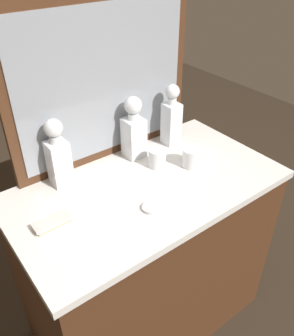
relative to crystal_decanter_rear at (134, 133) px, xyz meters
name	(u,v)px	position (x,y,z in m)	size (l,w,h in m)	color
ground_plane	(147,313)	(-0.09, -0.21, -0.99)	(6.00, 6.00, 0.00)	#2D2319
dresser	(147,258)	(-0.09, -0.21, -0.55)	(1.11, 0.61, 0.88)	#472816
dresser_mirror	(104,82)	(-0.09, 0.08, 0.23)	(0.84, 0.03, 0.68)	#472816
crystal_decanter_rear	(134,133)	(0.00, 0.00, 0.00)	(0.08, 0.08, 0.28)	white
crystal_decanter_front	(171,120)	(0.21, -0.01, 0.00)	(0.07, 0.07, 0.29)	white
crystal_decanter_left	(59,159)	(-0.35, 0.01, 0.00)	(0.08, 0.08, 0.29)	white
crystal_tumbler_front	(157,159)	(0.03, -0.13, -0.08)	(0.08, 0.08, 0.08)	white
crystal_tumbler_far_left	(192,158)	(0.15, -0.22, -0.08)	(0.08, 0.08, 0.08)	white
silver_brush_far_right	(52,222)	(-0.49, -0.20, -0.10)	(0.14, 0.06, 0.02)	#B7A88C
porcelain_dish	(151,208)	(-0.17, -0.34, -0.11)	(0.07, 0.07, 0.01)	silver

